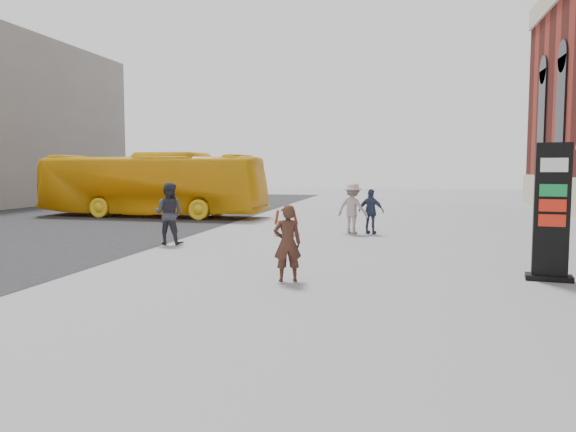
% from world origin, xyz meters
% --- Properties ---
extents(ground, '(100.00, 100.00, 0.00)m').
position_xyz_m(ground, '(0.00, 0.00, 0.00)').
color(ground, '#9E9EA3').
extents(info_pylon, '(0.94, 0.56, 2.76)m').
position_xyz_m(info_pylon, '(4.81, 1.52, 1.38)').
color(info_pylon, black).
rests_on(info_pylon, ground).
extents(woman, '(0.70, 0.67, 1.54)m').
position_xyz_m(woman, '(-0.34, 0.34, 0.79)').
color(woman, '#42261A').
rests_on(woman, ground).
extents(bus, '(10.62, 2.85, 2.93)m').
position_xyz_m(bus, '(-9.49, 13.47, 1.47)').
color(bus, yellow).
rests_on(bus, road).
extents(pedestrian_a, '(0.89, 0.70, 1.82)m').
position_xyz_m(pedestrian_a, '(-4.88, 4.91, 0.91)').
color(pedestrian_a, '#303139').
rests_on(pedestrian_a, ground).
extents(pedestrian_b, '(1.29, 1.02, 1.75)m').
position_xyz_m(pedestrian_b, '(0.17, 8.72, 0.87)').
color(pedestrian_b, '#A08F86').
rests_on(pedestrian_b, ground).
extents(pedestrian_c, '(0.97, 0.61, 1.54)m').
position_xyz_m(pedestrian_c, '(0.81, 8.73, 0.77)').
color(pedestrian_c, '#313B57').
rests_on(pedestrian_c, ground).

